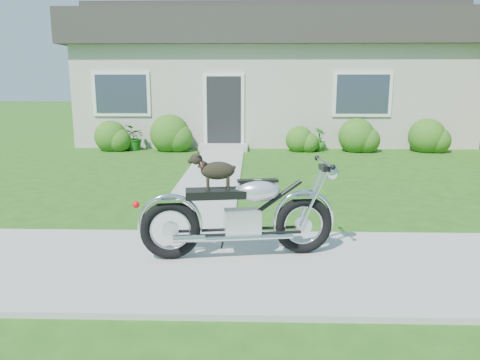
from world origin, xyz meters
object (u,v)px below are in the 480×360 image
(house, at_px, (272,75))
(motorcycle_with_dog, at_px, (241,212))
(potted_plant_left, at_px, (135,137))
(potted_plant_right, at_px, (319,139))

(house, relative_size, motorcycle_with_dog, 5.68)
(house, xyz_separation_m, motorcycle_with_dog, (-0.76, -11.78, -1.60))
(potted_plant_left, xyz_separation_m, motorcycle_with_dog, (3.29, -8.34, 0.18))
(potted_plant_right, xyz_separation_m, motorcycle_with_dog, (-2.01, -8.34, 0.22))
(house, xyz_separation_m, potted_plant_right, (1.25, -3.44, -1.82))
(house, distance_m, motorcycle_with_dog, 11.91)
(potted_plant_right, bearing_deg, house, 109.90)
(potted_plant_right, distance_m, motorcycle_with_dog, 8.58)
(house, bearing_deg, motorcycle_with_dog, -93.70)
(motorcycle_with_dog, bearing_deg, potted_plant_right, 68.00)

